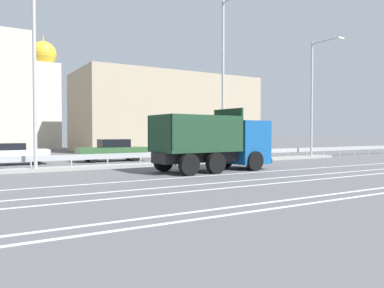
% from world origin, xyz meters
% --- Properties ---
extents(ground_plane, '(320.00, 320.00, 0.00)m').
position_xyz_m(ground_plane, '(0.00, 0.00, 0.00)').
color(ground_plane, '#565659').
extents(lane_strip_0, '(51.39, 0.16, 0.01)m').
position_xyz_m(lane_strip_0, '(-0.35, -3.66, 0.00)').
color(lane_strip_0, silver).
rests_on(lane_strip_0, ground_plane).
extents(lane_strip_1, '(51.39, 0.16, 0.01)m').
position_xyz_m(lane_strip_1, '(-0.35, -5.96, 0.00)').
color(lane_strip_1, silver).
rests_on(lane_strip_1, ground_plane).
extents(lane_strip_2, '(51.39, 0.16, 0.01)m').
position_xyz_m(lane_strip_2, '(-0.35, -7.26, 0.00)').
color(lane_strip_2, silver).
rests_on(lane_strip_2, ground_plane).
extents(lane_strip_3, '(51.39, 0.16, 0.01)m').
position_xyz_m(lane_strip_3, '(-0.35, -10.18, 0.00)').
color(lane_strip_3, silver).
rests_on(lane_strip_3, ground_plane).
extents(lane_strip_4, '(51.39, 0.16, 0.01)m').
position_xyz_m(lane_strip_4, '(-0.35, -10.90, 0.00)').
color(lane_strip_4, silver).
rests_on(lane_strip_4, ground_plane).
extents(median_island, '(28.26, 1.10, 0.18)m').
position_xyz_m(median_island, '(0.00, 2.51, 0.09)').
color(median_island, gray).
rests_on(median_island, ground_plane).
extents(median_guardrail, '(51.39, 0.09, 0.78)m').
position_xyz_m(median_guardrail, '(-0.00, 3.41, 0.57)').
color(median_guardrail, '#9EA0A5').
rests_on(median_guardrail, ground_plane).
extents(dump_truck, '(6.65, 3.02, 3.32)m').
position_xyz_m(dump_truck, '(0.57, -1.81, 1.32)').
color(dump_truck, '#144C8C').
rests_on(dump_truck, ground_plane).
extents(median_road_sign, '(0.67, 0.16, 2.32)m').
position_xyz_m(median_road_sign, '(2.02, 2.51, 1.20)').
color(median_road_sign, white).
rests_on(median_road_sign, ground_plane).
extents(street_lamp_1, '(0.70, 2.67, 10.07)m').
position_xyz_m(street_lamp_1, '(-8.38, 2.16, 5.58)').
color(street_lamp_1, '#ADADB2').
rests_on(street_lamp_1, ground_plane).
extents(street_lamp_2, '(0.70, 2.58, 10.90)m').
position_xyz_m(street_lamp_2, '(3.49, 2.24, 5.99)').
color(street_lamp_2, '#ADADB2').
rests_on(street_lamp_2, ground_plane).
extents(street_lamp_3, '(0.71, 2.73, 9.23)m').
position_xyz_m(street_lamp_3, '(12.18, 2.18, 5.16)').
color(street_lamp_3, '#ADADB2').
rests_on(street_lamp_3, ground_plane).
extents(parked_car_2, '(4.43, 1.91, 1.38)m').
position_xyz_m(parked_car_2, '(-9.06, 7.71, 0.71)').
color(parked_car_2, silver).
rests_on(parked_car_2, ground_plane).
extents(parked_car_3, '(4.91, 1.93, 1.57)m').
position_xyz_m(parked_car_3, '(-2.54, 7.46, 0.78)').
color(parked_car_3, '#335B33').
rests_on(parked_car_3, ground_plane).
extents(parked_car_4, '(4.87, 2.01, 1.43)m').
position_xyz_m(parked_car_4, '(3.96, 7.33, 0.74)').
color(parked_car_4, '#335B33').
rests_on(parked_car_4, ground_plane).
extents(background_building_1, '(20.52, 10.08, 8.66)m').
position_xyz_m(background_building_1, '(8.87, 21.33, 4.33)').
color(background_building_1, tan).
rests_on(background_building_1, ground_plane).
extents(church_tower, '(3.60, 3.60, 14.61)m').
position_xyz_m(church_tower, '(-2.83, 32.77, 6.72)').
color(church_tower, silver).
rests_on(church_tower, ground_plane).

